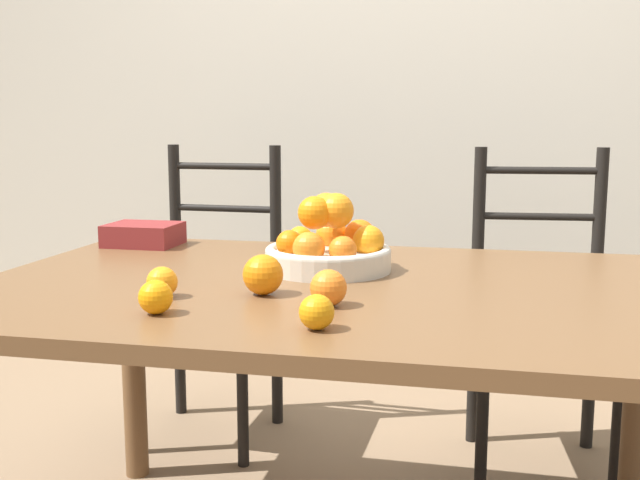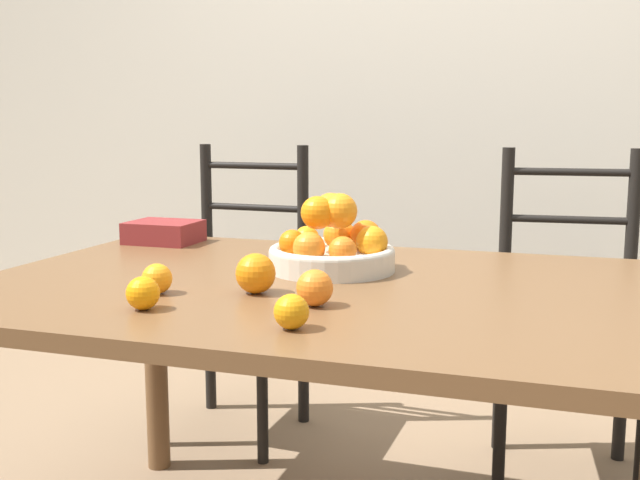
{
  "view_description": "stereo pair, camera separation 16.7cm",
  "coord_description": "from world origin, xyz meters",
  "views": [
    {
      "loc": [
        0.3,
        -1.57,
        1.08
      ],
      "look_at": [
        -0.05,
        0.04,
        0.82
      ],
      "focal_mm": 42.0,
      "sensor_mm": 36.0,
      "label": 1
    },
    {
      "loc": [
        0.46,
        -1.53,
        1.08
      ],
      "look_at": [
        -0.05,
        0.04,
        0.82
      ],
      "focal_mm": 42.0,
      "sensor_mm": 36.0,
      "label": 2
    }
  ],
  "objects": [
    {
      "name": "orange_loose_4",
      "position": [
        0.03,
        -0.37,
        0.76
      ],
      "size": [
        0.06,
        0.06,
        0.06
      ],
      "color": "orange",
      "rests_on": "dining_table"
    },
    {
      "name": "orange_loose_3",
      "position": [
        -0.28,
        -0.33,
        0.76
      ],
      "size": [
        0.06,
        0.06,
        0.06
      ],
      "color": "orange",
      "rests_on": "dining_table"
    },
    {
      "name": "chair_left",
      "position": [
        -0.6,
        0.79,
        0.48
      ],
      "size": [
        0.43,
        0.41,
        1.0
      ],
      "rotation": [
        0.0,
        0.0,
        -0.03
      ],
      "color": "black",
      "rests_on": "ground_plane"
    },
    {
      "name": "orange_loose_0",
      "position": [
        0.02,
        -0.21,
        0.77
      ],
      "size": [
        0.07,
        0.07,
        0.07
      ],
      "color": "orange",
      "rests_on": "dining_table"
    },
    {
      "name": "chair_right",
      "position": [
        0.49,
        0.79,
        0.48
      ],
      "size": [
        0.45,
        0.43,
        1.0
      ],
      "rotation": [
        0.0,
        0.0,
        0.09
      ],
      "color": "black",
      "rests_on": "ground_plane"
    },
    {
      "name": "fruit_bowl",
      "position": [
        -0.05,
        0.14,
        0.79
      ],
      "size": [
        0.3,
        0.3,
        0.19
      ],
      "color": "beige",
      "rests_on": "dining_table"
    },
    {
      "name": "orange_loose_1",
      "position": [
        -0.32,
        -0.21,
        0.76
      ],
      "size": [
        0.06,
        0.06,
        0.06
      ],
      "color": "orange",
      "rests_on": "dining_table"
    },
    {
      "name": "dining_table",
      "position": [
        0.0,
        0.0,
        0.65
      ],
      "size": [
        1.59,
        1.04,
        0.73
      ],
      "color": "brown",
      "rests_on": "ground_plane"
    },
    {
      "name": "orange_loose_2",
      "position": [
        -0.13,
        -0.14,
        0.77
      ],
      "size": [
        0.08,
        0.08,
        0.08
      ],
      "color": "orange",
      "rests_on": "dining_table"
    },
    {
      "name": "wall_back",
      "position": [
        0.0,
        1.53,
        1.3
      ],
      "size": [
        8.0,
        0.06,
        2.6
      ],
      "color": "beige",
      "rests_on": "ground_plane"
    },
    {
      "name": "book_stack",
      "position": [
        -0.64,
        0.38,
        0.76
      ],
      "size": [
        0.2,
        0.16,
        0.06
      ],
      "color": "maroon",
      "rests_on": "dining_table"
    }
  ]
}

